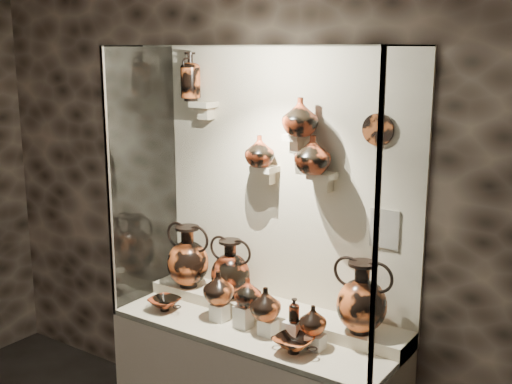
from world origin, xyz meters
TOP-DOWN VIEW (x-y plane):
  - wall_back at (0.00, 2.50)m, footprint 5.00×0.02m
  - front_tier at (0.00, 2.18)m, footprint 1.68×0.58m
  - rear_tier at (0.00, 2.35)m, footprint 1.70×0.25m
  - back_panel at (0.00, 2.50)m, footprint 1.70×0.03m
  - glass_front at (0.00, 1.88)m, footprint 1.70×0.01m
  - glass_left at (-0.85, 2.18)m, footprint 0.01×0.60m
  - glass_right at (0.85, 2.18)m, footprint 0.01×0.60m
  - glass_top at (0.00, 2.18)m, footprint 1.70×0.60m
  - frame_post_left at (-0.84, 1.89)m, footprint 0.02×0.02m
  - frame_post_right at (0.84, 1.89)m, footprint 0.02×0.02m
  - pedestal_a at (-0.22, 2.13)m, footprint 0.09×0.09m
  - pedestal_b at (-0.05, 2.13)m, footprint 0.09×0.09m
  - pedestal_c at (0.12, 2.13)m, footprint 0.09×0.09m
  - pedestal_d at (0.28, 2.13)m, footprint 0.09×0.09m
  - pedestal_e at (0.42, 2.13)m, footprint 0.09×0.09m
  - bracket_ul at (-0.55, 2.42)m, footprint 0.14×0.12m
  - bracket_ca at (-0.10, 2.42)m, footprint 0.14×0.12m
  - bracket_cb at (0.10, 2.42)m, footprint 0.10×0.12m
  - bracket_cc at (0.28, 2.42)m, footprint 0.14×0.12m
  - amphora_left at (-0.61, 2.31)m, footprint 0.35×0.35m
  - amphora_mid at (-0.29, 2.33)m, footprint 0.29×0.29m
  - amphora_right at (0.59, 2.31)m, footprint 0.34×0.34m
  - jug_a at (-0.24, 2.15)m, footprint 0.24×0.24m
  - jug_b at (-0.03, 2.15)m, footprint 0.18×0.18m
  - jug_c at (0.10, 2.13)m, footprint 0.22×0.22m
  - jug_e at (0.40, 2.14)m, footprint 0.18×0.18m
  - lekythos_small at (0.29, 2.11)m, footprint 0.09×0.09m
  - kylix_left at (-0.58, 2.05)m, footprint 0.26×0.23m
  - kylix_right at (0.35, 2.03)m, footprint 0.28×0.24m
  - lekythos_tall at (-0.63, 2.40)m, footprint 0.17×0.17m
  - ovoid_vase_a at (-0.11, 2.38)m, footprint 0.21×0.21m
  - ovoid_vase_b at (0.16, 2.37)m, footprint 0.22×0.22m
  - ovoid_vase_c at (0.24, 2.37)m, footprint 0.25×0.25m
  - wall_plate at (0.57, 2.47)m, footprint 0.17×0.02m
  - info_placard at (0.63, 2.47)m, footprint 0.16×0.01m

SIDE VIEW (x-z plane):
  - front_tier at x=0.00m, z-range 0.80..0.83m
  - rear_tier at x=0.00m, z-range 0.80..0.90m
  - pedestal_e at x=0.42m, z-range 0.83..0.91m
  - pedestal_c at x=0.12m, z-range 0.83..0.92m
  - kylix_left at x=-0.58m, z-range 0.83..0.92m
  - pedestal_a at x=-0.22m, z-range 0.83..0.93m
  - kylix_right at x=0.35m, z-range 0.83..0.93m
  - pedestal_d at x=0.28m, z-range 0.83..0.95m
  - pedestal_b at x=-0.05m, z-range 0.83..0.96m
  - jug_e at x=0.40m, z-range 0.91..1.06m
  - jug_c at x=0.10m, z-range 0.92..1.10m
  - jug_a at x=-0.24m, z-range 0.93..1.12m
  - lekythos_small at x=0.29m, z-range 0.95..1.11m
  - jug_b at x=-0.03m, z-range 0.96..1.12m
  - amphora_mid at x=-0.29m, z-range 0.90..1.26m
  - amphora_right at x=0.59m, z-range 0.90..1.30m
  - amphora_left at x=-0.61m, z-range 0.90..1.30m
  - info_placard at x=0.63m, z-range 1.34..1.55m
  - wall_back at x=0.00m, z-range 0.00..3.20m
  - back_panel at x=0.00m, z-range 0.80..2.40m
  - glass_front at x=0.00m, z-range 0.80..2.40m
  - glass_left at x=-0.85m, z-range 0.80..2.40m
  - glass_right at x=0.85m, z-range 0.80..2.40m
  - frame_post_left at x=-0.84m, z-range 0.80..2.40m
  - frame_post_right at x=0.84m, z-range 0.80..2.40m
  - bracket_ca at x=-0.10m, z-range 1.68..1.72m
  - bracket_cc at x=0.28m, z-range 1.68..1.72m
  - ovoid_vase_a at x=-0.11m, z-range 1.72..1.90m
  - ovoid_vase_c at x=0.24m, z-range 1.72..1.93m
  - bracket_cb at x=0.10m, z-range 1.88..1.92m
  - wall_plate at x=0.57m, z-range 1.89..2.05m
  - ovoid_vase_b at x=0.16m, z-range 1.92..2.13m
  - bracket_ul at x=-0.55m, z-range 2.03..2.07m
  - lekythos_tall at x=-0.63m, z-range 2.07..2.40m
  - glass_top at x=0.00m, z-range 2.39..2.40m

